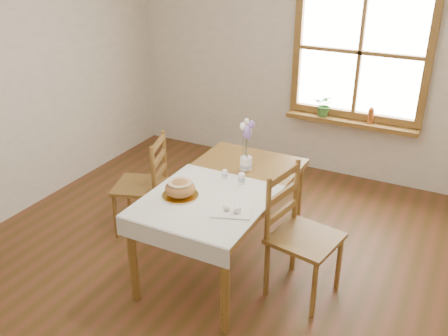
# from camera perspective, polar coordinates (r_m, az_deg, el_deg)

# --- Properties ---
(ground) EXTENTS (5.00, 5.00, 0.00)m
(ground) POSITION_cam_1_polar(r_m,az_deg,el_deg) (4.21, -1.92, -12.72)
(ground) COLOR brown
(ground) RESTS_ON ground
(room_walls) EXTENTS (4.60, 5.10, 2.65)m
(room_walls) POSITION_cam_1_polar(r_m,az_deg,el_deg) (3.43, -2.34, 10.32)
(room_walls) COLOR silver
(room_walls) RESTS_ON ground
(window) EXTENTS (1.46, 0.08, 1.46)m
(window) POSITION_cam_1_polar(r_m,az_deg,el_deg) (5.59, 15.32, 12.64)
(window) COLOR olive
(window) RESTS_ON ground
(window_sill) EXTENTS (1.46, 0.20, 0.05)m
(window_sill) POSITION_cam_1_polar(r_m,az_deg,el_deg) (5.73, 14.30, 5.11)
(window_sill) COLOR olive
(window_sill) RESTS_ON ground
(dining_table) EXTENTS (0.90, 1.60, 0.75)m
(dining_table) POSITION_cam_1_polar(r_m,az_deg,el_deg) (4.07, 0.00, -2.99)
(dining_table) COLOR olive
(dining_table) RESTS_ON ground
(table_linen) EXTENTS (0.91, 0.99, 0.01)m
(table_linen) POSITION_cam_1_polar(r_m,az_deg,el_deg) (3.79, -2.12, -3.73)
(table_linen) COLOR silver
(table_linen) RESTS_ON dining_table
(chair_left) EXTENTS (0.58, 0.57, 0.95)m
(chair_left) POSITION_cam_1_polar(r_m,az_deg,el_deg) (4.71, -9.63, -1.85)
(chair_left) COLOR olive
(chair_left) RESTS_ON ground
(chair_right) EXTENTS (0.58, 0.56, 1.02)m
(chair_right) POSITION_cam_1_polar(r_m,az_deg,el_deg) (3.86, 9.30, -7.74)
(chair_right) COLOR olive
(chair_right) RESTS_ON ground
(bread_plate) EXTENTS (0.35, 0.35, 0.01)m
(bread_plate) POSITION_cam_1_polar(r_m,az_deg,el_deg) (3.85, -5.01, -3.13)
(bread_plate) COLOR white
(bread_plate) RESTS_ON table_linen
(bread_loaf) EXTENTS (0.23, 0.23, 0.13)m
(bread_loaf) POSITION_cam_1_polar(r_m,az_deg,el_deg) (3.81, -5.05, -2.19)
(bread_loaf) COLOR #B2743F
(bread_loaf) RESTS_ON bread_plate
(egg_napkin) EXTENTS (0.36, 0.33, 0.01)m
(egg_napkin) POSITION_cam_1_polar(r_m,az_deg,el_deg) (3.64, 0.92, -4.83)
(egg_napkin) COLOR silver
(egg_napkin) RESTS_ON table_linen
(eggs) EXTENTS (0.28, 0.26, 0.05)m
(eggs) POSITION_cam_1_polar(r_m,az_deg,el_deg) (3.62, 0.92, -4.40)
(eggs) COLOR white
(eggs) RESTS_ON egg_napkin
(salt_shaker) EXTENTS (0.06, 0.06, 0.09)m
(salt_shaker) POSITION_cam_1_polar(r_m,az_deg,el_deg) (4.09, 0.07, -0.68)
(salt_shaker) COLOR white
(salt_shaker) RESTS_ON table_linen
(pepper_shaker) EXTENTS (0.07, 0.07, 0.11)m
(pepper_shaker) POSITION_cam_1_polar(r_m,az_deg,el_deg) (4.00, 2.02, -1.16)
(pepper_shaker) COLOR white
(pepper_shaker) RESTS_ON table_linen
(flower_vase) EXTENTS (0.11, 0.11, 0.11)m
(flower_vase) POSITION_cam_1_polar(r_m,az_deg,el_deg) (4.25, 2.53, 0.45)
(flower_vase) COLOR white
(flower_vase) RESTS_ON dining_table
(lavender_bouquet) EXTENTS (0.18, 0.18, 0.34)m
(lavender_bouquet) POSITION_cam_1_polar(r_m,az_deg,el_deg) (4.17, 2.58, 3.24)
(lavender_bouquet) COLOR #7A60AB
(lavender_bouquet) RESTS_ON flower_vase
(potted_plant) EXTENTS (0.23, 0.25, 0.19)m
(potted_plant) POSITION_cam_1_polar(r_m,az_deg,el_deg) (5.76, 11.41, 6.80)
(potted_plant) COLOR #39712D
(potted_plant) RESTS_ON window_sill
(amber_bottle) EXTENTS (0.08, 0.08, 0.18)m
(amber_bottle) POSITION_cam_1_polar(r_m,az_deg,el_deg) (5.65, 16.44, 5.82)
(amber_bottle) COLOR #A24F1D
(amber_bottle) RESTS_ON window_sill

